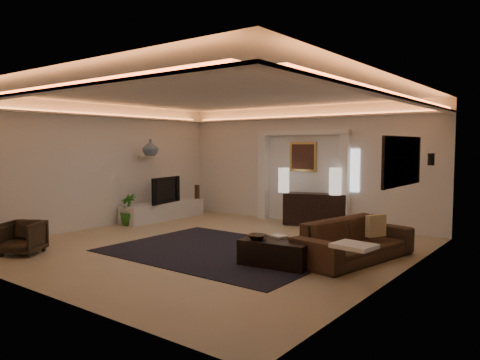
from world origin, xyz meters
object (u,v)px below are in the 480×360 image
Objects in this scene: console at (315,209)px; sofa at (355,240)px; armchair at (22,238)px; coffee_table at (277,253)px.

console is 3.36m from sofa.
console reaches higher than armchair.
console reaches higher than sofa.
console is 1.34× the size of coffee_table.
armchair is (-2.74, -5.79, -0.10)m from console.
sofa is 1.41m from coffee_table.
console is 2.31× the size of armchair.
coffee_table is at bearing -2.79° from armchair.
coffee_table is at bearing -92.89° from console.
console is at bearing 101.42° from coffee_table.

